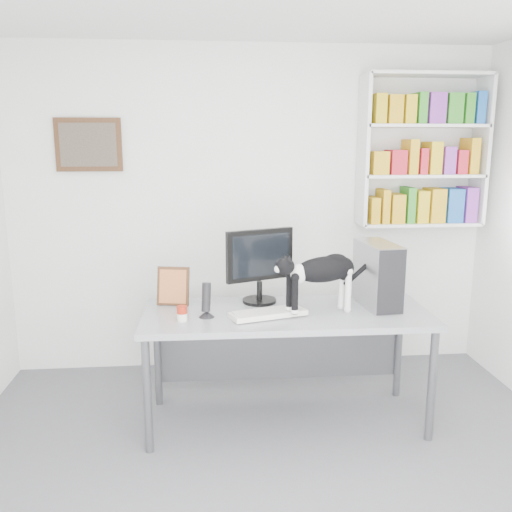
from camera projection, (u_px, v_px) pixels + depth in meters
name	position (u px, v px, depth m)	size (l,w,h in m)	color
room	(286.00, 264.00, 2.61)	(4.01, 4.01, 2.70)	#56565B
bookshelf	(423.00, 151.00, 4.43)	(1.03, 0.28, 1.24)	silver
wall_art	(89.00, 145.00, 4.30)	(0.52, 0.04, 0.42)	#442915
desk	(286.00, 367.00, 3.74)	(1.93, 0.75, 0.80)	gray
monitor	(260.00, 265.00, 3.81)	(0.51, 0.24, 0.54)	black
keyboard	(268.00, 313.00, 3.55)	(0.50, 0.19, 0.04)	silver
pc_tower	(378.00, 275.00, 3.74)	(0.20, 0.45, 0.45)	#A2A1A6
speaker	(206.00, 299.00, 3.52)	(0.10, 0.10, 0.24)	black
leaning_print	(173.00, 285.00, 3.78)	(0.23, 0.09, 0.28)	#442915
soup_can	(182.00, 314.00, 3.45)	(0.07, 0.07, 0.10)	#9E1E0D
cat	(321.00, 284.00, 3.57)	(0.66, 0.17, 0.40)	black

